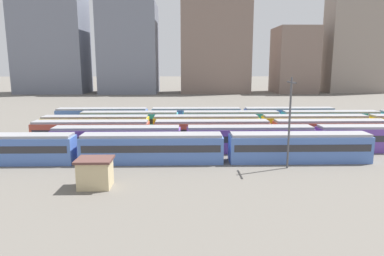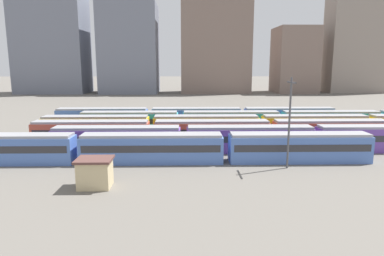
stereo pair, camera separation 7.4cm
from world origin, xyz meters
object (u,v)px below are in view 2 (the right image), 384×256
Objects in this scene: train_track_0 at (152,148)px; train_track_5 at (196,117)px; train_track_2 at (271,132)px; catenary_pole_0 at (290,119)px; train_track_4 at (330,121)px; train_track_1 at (315,138)px; signal_hut at (95,173)px; train_track_3 at (260,126)px.

train_track_0 is 26.81m from train_track_5.
catenary_pole_0 is at bearing -95.63° from train_track_2.
train_track_4 is at bearing 36.95° from train_track_2.
train_track_1 is at bearing 12.79° from train_track_0.
signal_hut is at bearing -108.24° from train_track_5.
train_track_2 and train_track_5 have the same top height.
train_track_1 is (22.91, 5.20, 0.00)m from train_track_0.
train_track_2 is 19.31m from train_track_5.
train_track_0 is 0.75× the size of train_track_3.
train_track_0 and train_track_3 have the same top height.
signal_hut is at bearing -139.80° from train_track_2.
catenary_pole_0 reaches higher than train_track_0.
train_track_1 is 11.00m from catenary_pole_0.
train_track_1 is 6.83× the size of catenary_pole_0.
train_track_3 and train_track_5 have the same top height.
catenary_pole_0 reaches higher than train_track_2.
signal_hut is at bearing -132.25° from train_track_3.
signal_hut is (-4.99, -8.95, -0.35)m from train_track_0.
train_track_1 is 7.22m from train_track_2.
catenary_pole_0 is (-1.30, -13.22, 4.13)m from train_track_2.
signal_hut is at bearing -140.99° from train_track_4.
train_track_0 and train_track_1 have the same top height.
train_track_3 is at bearing 118.33° from train_track_1.
train_track_1 is at bearing -61.67° from train_track_3.
train_track_2 is 1.34× the size of train_track_5.
catenary_pole_0 is 22.89m from signal_hut.
train_track_3 is at bearing -160.18° from train_track_4.
train_track_2 is (-5.01, 5.20, 0.00)m from train_track_1.
train_track_5 is at bearing 109.27° from catenary_pole_0.
train_track_4 is 8.56× the size of catenary_pole_0.
catenary_pole_0 reaches higher than train_track_3.
train_track_5 is at bearing 75.90° from train_track_0.
train_track_0 is 10.25m from signal_hut.
train_track_2 is 0.80× the size of train_track_4.
catenary_pole_0 is at bearing -122.65° from train_track_4.
train_track_2 is 6.83× the size of catenary_pole_0.
catenary_pole_0 is at bearing -128.21° from train_track_1.
train_track_1 is 1.00× the size of train_track_3.
signal_hut is (-22.29, -24.55, -0.35)m from train_track_3.
train_track_0 is 23.30m from train_track_3.
train_track_1 and train_track_2 have the same top height.
catenary_pole_0 is (10.07, -28.82, 4.13)m from train_track_5.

